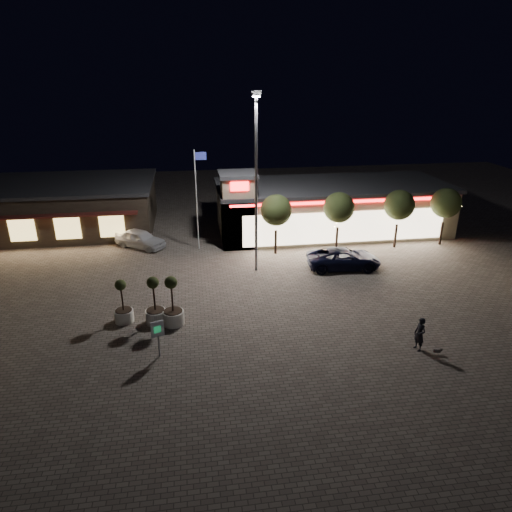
{
  "coord_description": "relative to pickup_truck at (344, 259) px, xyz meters",
  "views": [
    {
      "loc": [
        -2.48,
        -22.15,
        13.47
      ],
      "look_at": [
        1.69,
        6.0,
        1.92
      ],
      "focal_mm": 32.0,
      "sensor_mm": 36.0,
      "label": 1
    }
  ],
  "objects": [
    {
      "name": "floodlight_pole",
      "position": [
        -6.41,
        0.58,
        6.27
      ],
      "size": [
        0.6,
        0.4,
        12.38
      ],
      "color": "gray",
      "rests_on": "ground"
    },
    {
      "name": "retail_building",
      "position": [
        1.09,
        8.4,
        1.46
      ],
      "size": [
        20.4,
        8.4,
        6.1
      ],
      "color": "gray",
      "rests_on": "ground"
    },
    {
      "name": "white_sedan",
      "position": [
        -15.15,
        6.58,
        -0.0
      ],
      "size": [
        4.58,
        3.94,
        1.49
      ],
      "primitive_type": "imported",
      "rotation": [
        0.0,
        0.0,
        0.96
      ],
      "color": "silver",
      "rests_on": "ground"
    },
    {
      "name": "planter_mid",
      "position": [
        -13.23,
        -6.01,
        0.15
      ],
      "size": [
        1.17,
        1.17,
        2.89
      ],
      "color": "silver",
      "rests_on": "ground"
    },
    {
      "name": "ground",
      "position": [
        -8.41,
        -7.42,
        -0.75
      ],
      "size": [
        90.0,
        90.0,
        0.0
      ],
      "primitive_type": "plane",
      "color": "#645950",
      "rests_on": "ground"
    },
    {
      "name": "planter_left",
      "position": [
        -15.05,
        -5.62,
        0.08
      ],
      "size": [
        1.08,
        1.08,
        2.66
      ],
      "color": "silver",
      "rests_on": "ground"
    },
    {
      "name": "pedestrian",
      "position": [
        0.41,
        -10.83,
        0.17
      ],
      "size": [
        0.59,
        0.76,
        1.84
      ],
      "primitive_type": "imported",
      "rotation": [
        0.0,
        0.0,
        -1.32
      ],
      "color": "black",
      "rests_on": "ground"
    },
    {
      "name": "string_tree_b",
      "position": [
        0.59,
        3.58,
        2.81
      ],
      "size": [
        2.42,
        2.42,
        4.79
      ],
      "color": "#332319",
      "rests_on": "ground"
    },
    {
      "name": "string_tree_a",
      "position": [
        -4.41,
        3.58,
        2.81
      ],
      "size": [
        2.42,
        2.42,
        4.79
      ],
      "color": "#332319",
      "rests_on": "ground"
    },
    {
      "name": "string_tree_c",
      "position": [
        5.59,
        3.58,
        2.81
      ],
      "size": [
        2.42,
        2.42,
        4.79
      ],
      "color": "#332319",
      "rests_on": "ground"
    },
    {
      "name": "flagpole",
      "position": [
        -10.32,
        5.58,
        4.0
      ],
      "size": [
        0.95,
        0.1,
        8.0
      ],
      "color": "white",
      "rests_on": "ground"
    },
    {
      "name": "restaurant_building",
      "position": [
        -22.41,
        12.55,
        1.41
      ],
      "size": [
        16.4,
        11.0,
        4.3
      ],
      "color": "#382D23",
      "rests_on": "ground"
    },
    {
      "name": "valet_sign",
      "position": [
        -12.87,
        -9.47,
        0.67
      ],
      "size": [
        0.65,
        0.28,
        2.03
      ],
      "color": "gray",
      "rests_on": "ground"
    },
    {
      "name": "planter_right",
      "position": [
        -12.22,
        -6.32,
        0.18
      ],
      "size": [
        1.21,
        1.21,
        2.99
      ],
      "color": "silver",
      "rests_on": "ground"
    },
    {
      "name": "pickup_truck",
      "position": [
        0.0,
        0.0,
        0.0
      ],
      "size": [
        5.52,
        2.83,
        1.49
      ],
      "primitive_type": "imported",
      "rotation": [
        0.0,
        0.0,
        1.5
      ],
      "color": "black",
      "rests_on": "ground"
    },
    {
      "name": "string_tree_d",
      "position": [
        9.59,
        3.58,
        2.81
      ],
      "size": [
        2.42,
        2.42,
        4.79
      ],
      "color": "#332319",
      "rests_on": "ground"
    },
    {
      "name": "dog",
      "position": [
        1.22,
        -11.39,
        -0.49
      ],
      "size": [
        0.49,
        0.26,
        0.26
      ],
      "color": "#59514C",
      "rests_on": "ground"
    }
  ]
}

